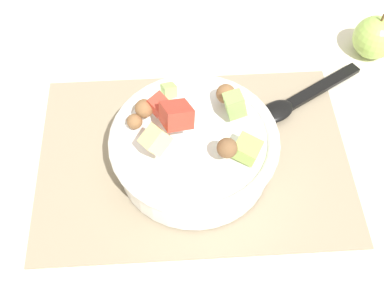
{
  "coord_description": "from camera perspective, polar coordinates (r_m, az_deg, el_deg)",
  "views": [
    {
      "loc": [
        -0.03,
        -0.38,
        0.57
      ],
      "look_at": [
        -0.0,
        -0.01,
        0.05
      ],
      "focal_mm": 45.79,
      "sensor_mm": 36.0,
      "label": 1
    }
  ],
  "objects": [
    {
      "name": "ground_plane",
      "position": [
        0.69,
        0.18,
        -1.58
      ],
      "size": [
        2.4,
        2.4,
        0.0
      ],
      "primitive_type": "plane",
      "color": "silver"
    },
    {
      "name": "placemat",
      "position": [
        0.69,
        0.18,
        -1.45
      ],
      "size": [
        0.43,
        0.3,
        0.01
      ],
      "primitive_type": "cube",
      "color": "gray",
      "rests_on": "ground_plane"
    },
    {
      "name": "whole_apple",
      "position": [
        0.85,
        20.52,
        11.55
      ],
      "size": [
        0.07,
        0.07,
        0.08
      ],
      "color": "#9EC656",
      "rests_on": "ground_plane"
    },
    {
      "name": "salad_bowl",
      "position": [
        0.65,
        0.01,
        -0.32
      ],
      "size": [
        0.22,
        0.22,
        0.12
      ],
      "color": "white",
      "rests_on": "placemat"
    },
    {
      "name": "serving_spoon",
      "position": [
        0.75,
        11.88,
        4.88
      ],
      "size": [
        0.18,
        0.12,
        0.01
      ],
      "color": "black",
      "rests_on": "placemat"
    }
  ]
}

